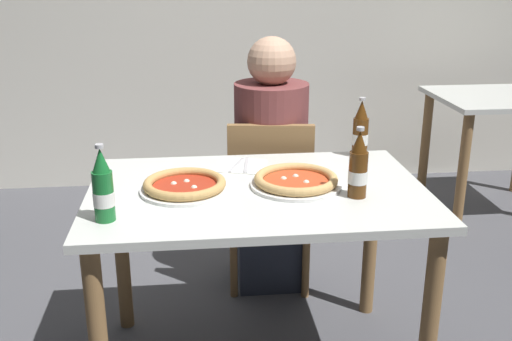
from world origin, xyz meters
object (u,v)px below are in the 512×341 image
(dining_table_background, at_px, (499,120))
(beer_bottle_center, at_px, (358,168))
(dining_table_main, at_px, (257,218))
(chair_behind_table, at_px, (270,195))
(pizza_marinara_far, at_px, (296,181))
(beer_bottle_right, at_px, (103,189))
(napkin_with_cutlery, at_px, (241,166))
(diner_seated, at_px, (271,171))
(beer_bottle_left, at_px, (360,132))
(pizza_margherita_near, at_px, (185,186))

(dining_table_background, xyz_separation_m, beer_bottle_center, (-1.33, -1.55, 0.26))
(dining_table_main, relative_size, chair_behind_table, 1.41)
(dining_table_background, relative_size, pizza_marinara_far, 2.43)
(beer_bottle_right, distance_m, napkin_with_cutlery, 0.67)
(diner_seated, distance_m, beer_bottle_left, 0.53)
(dining_table_main, xyz_separation_m, dining_table_background, (1.67, 1.43, -0.04))
(pizza_margherita_near, distance_m, beer_bottle_left, 0.80)
(dining_table_main, xyz_separation_m, pizza_margherita_near, (-0.26, -0.00, 0.14))
(dining_table_background, xyz_separation_m, beer_bottle_right, (-2.17, -1.66, 0.26))
(dining_table_main, relative_size, diner_seated, 0.99)
(dining_table_background, distance_m, beer_bottle_center, 2.06)
(dining_table_background, bearing_deg, beer_bottle_left, -137.65)
(chair_behind_table, distance_m, beer_bottle_right, 1.11)
(dining_table_main, bearing_deg, chair_behind_table, 78.20)
(chair_behind_table, xyz_separation_m, pizza_marinara_far, (0.01, -0.60, 0.29))
(dining_table_background, bearing_deg, napkin_with_cutlery, -145.21)
(dining_table_background, height_order, napkin_with_cutlery, napkin_with_cutlery)
(diner_seated, xyz_separation_m, beer_bottle_center, (0.19, -0.77, 0.27))
(pizza_marinara_far, bearing_deg, dining_table_background, 43.06)
(diner_seated, bearing_deg, beer_bottle_right, -125.75)
(diner_seated, xyz_separation_m, napkin_with_cutlery, (-0.17, -0.41, 0.17))
(pizza_marinara_far, bearing_deg, dining_table_main, -177.43)
(beer_bottle_left, distance_m, napkin_with_cutlery, 0.52)
(pizza_margherita_near, xyz_separation_m, napkin_with_cutlery, (0.22, 0.25, -0.02))
(diner_seated, bearing_deg, pizza_margherita_near, -120.65)
(dining_table_main, distance_m, napkin_with_cutlery, 0.28)
(dining_table_background, xyz_separation_m, pizza_margherita_near, (-1.92, -1.44, 0.18))
(chair_behind_table, distance_m, dining_table_background, 1.75)
(dining_table_main, xyz_separation_m, diner_seated, (0.14, 0.66, -0.05))
(beer_bottle_center, bearing_deg, dining_table_background, 49.20)
(beer_bottle_left, height_order, beer_bottle_center, same)
(dining_table_background, height_order, pizza_marinara_far, pizza_marinara_far)
(beer_bottle_center, relative_size, napkin_with_cutlery, 1.11)
(dining_table_main, xyz_separation_m, beer_bottle_center, (0.33, -0.11, 0.22))
(dining_table_background, relative_size, beer_bottle_right, 3.24)
(pizza_marinara_far, height_order, beer_bottle_left, beer_bottle_left)
(dining_table_main, height_order, beer_bottle_right, beer_bottle_right)
(chair_behind_table, bearing_deg, pizza_marinara_far, 98.22)
(pizza_margherita_near, relative_size, napkin_with_cutlery, 1.42)
(beer_bottle_center, bearing_deg, napkin_with_cutlery, 135.22)
(beer_bottle_center, height_order, napkin_with_cutlery, beer_bottle_center)
(chair_behind_table, distance_m, pizza_marinara_far, 0.67)
(beer_bottle_left, xyz_separation_m, napkin_with_cutlery, (-0.50, -0.09, -0.10))
(beer_bottle_center, bearing_deg, beer_bottle_right, -172.33)
(dining_table_main, distance_m, chair_behind_table, 0.64)
(beer_bottle_left, bearing_deg, pizza_margherita_near, -154.69)
(dining_table_main, distance_m, dining_table_background, 2.20)
(diner_seated, xyz_separation_m, pizza_margherita_near, (-0.39, -0.66, 0.19))
(dining_table_main, height_order, napkin_with_cutlery, napkin_with_cutlery)
(napkin_with_cutlery, bearing_deg, beer_bottle_right, -134.36)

